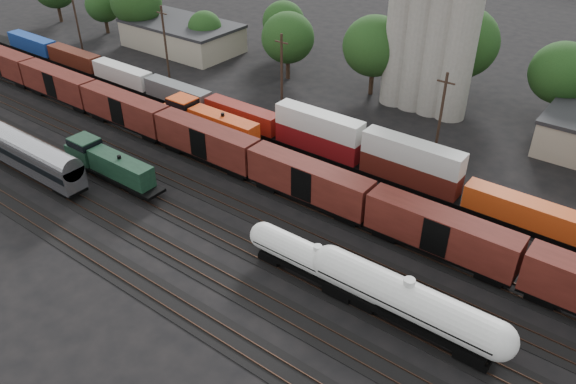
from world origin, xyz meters
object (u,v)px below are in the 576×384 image
Objects in this scene: tank_car_a at (317,262)px; green_locomotive at (107,163)px; passenger_coach at (18,148)px; orange_locomotive at (207,121)px; grain_silo at (429,35)px.

green_locomotive is at bearing 180.00° from tank_car_a.
passenger_coach reaches higher than tank_car_a.
passenger_coach reaches higher than green_locomotive.
orange_locomotive is (-28.23, 15.00, 0.13)m from tank_car_a.
green_locomotive is 15.12m from orange_locomotive.
grain_silo is at bearing 103.03° from tank_car_a.
orange_locomotive is at bearing -125.79° from grain_silo.
green_locomotive is at bearing -116.72° from grain_silo.
grain_silo is (18.74, 26.00, 8.73)m from orange_locomotive.
orange_locomotive is 0.61× the size of grain_silo.
passenger_coach is 1.29× the size of orange_locomotive.
green_locomotive is 30.12m from tank_car_a.
passenger_coach is 55.94m from grain_silo.
grain_silo is at bearing 63.28° from green_locomotive.
tank_car_a is at bearing 7.07° from passenger_coach.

